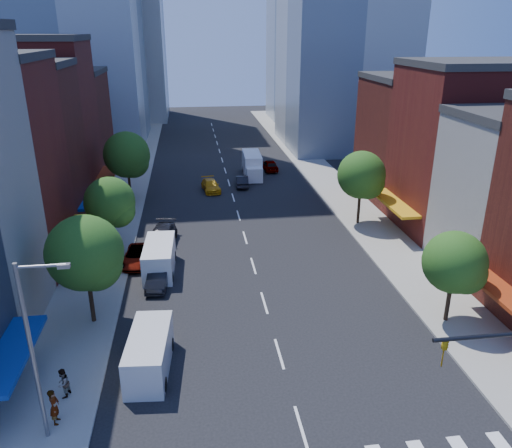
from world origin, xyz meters
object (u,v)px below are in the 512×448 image
Objects in this scene: cargo_van_far at (159,258)px; traffic_car_far at (270,165)px; parked_car_front at (152,344)px; cargo_van_near at (149,354)px; parked_car_rear at (162,236)px; box_truck at (252,166)px; pedestrian_near at (54,406)px; parked_car_second at (158,277)px; parked_car_third at (137,256)px; traffic_car_oncoming at (242,181)px; pedestrian_far at (63,383)px; taxi at (211,186)px.

cargo_van_far is 1.28× the size of traffic_car_far.
parked_car_front is 0.70× the size of cargo_van_near.
box_truck is (10.84, 21.32, 0.60)m from parked_car_rear.
box_truck reaches higher than parked_car_front.
cargo_van_far is (-0.01, -5.53, 0.39)m from parked_car_rear.
parked_car_front is 0.52× the size of box_truck.
box_truck is 3.88× the size of pedestrian_near.
parked_car_second is 4.54m from parked_car_third.
parked_car_second is 0.78× the size of parked_car_rear.
parked_car_rear is 0.99× the size of cargo_van_near.
traffic_car_oncoming is 2.50× the size of pedestrian_far.
pedestrian_far is (-2.38, -16.06, 0.32)m from parked_car_third.
taxi is 11.80m from traffic_car_far.
cargo_van_near is 0.97× the size of cargo_van_far.
cargo_van_near reaches higher than parked_car_second.
box_truck is (1.84, 4.51, 0.71)m from traffic_car_oncoming.
taxi is 36.46m from pedestrian_far.
pedestrian_far is at bearing -108.04° from box_truck.
taxi is 1.03× the size of traffic_car_far.
parked_car_rear is (0.00, 7.81, 0.09)m from parked_car_second.
box_truck is at bearing 69.97° from cargo_van_far.
parked_car_third is 18.10m from pedestrian_near.
pedestrian_near reaches higher than pedestrian_far.
cargo_van_far is at bearing -15.31° from pedestrian_near.
taxi is (7.01, 19.17, 0.01)m from parked_car_third.
traffic_car_far is (13.55, 41.79, -0.37)m from cargo_van_near.
box_truck reaches higher than pedestrian_near.
traffic_car_oncoming reaches higher than taxi.
parked_car_rear is at bearing 95.68° from parked_car_second.
traffic_car_oncoming is 38.91m from pedestrian_far.
cargo_van_near is 43.94m from traffic_car_far.
taxi is at bearing -132.34° from box_truck.
parked_car_rear is 22.04m from pedestrian_near.
parked_car_third is 2.46× the size of pedestrian_near.
parked_car_second is at bearing 94.59° from cargo_van_near.
taxi is at bearing -177.89° from pedestrian_far.
parked_car_second is 14.47m from pedestrian_near.
traffic_car_oncoming is at bearing 68.14° from parked_car_rear.
traffic_car_far is at bearing -21.92° from pedestrian_near.
traffic_car_oncoming is 4.92m from box_truck.
traffic_car_far is at bearing -119.17° from traffic_car_oncoming.
traffic_car_oncoming is (9.01, 34.88, -0.45)m from cargo_van_near.
parked_car_rear is 3.30× the size of pedestrian_far.
taxi is 0.62× the size of box_truck.
pedestrian_near is 1.16× the size of pedestrian_far.
cargo_van_near is at bearing 68.78° from traffic_car_far.
traffic_car_far is at bearing 44.02° from box_truck.
parked_car_rear is 1.32× the size of traffic_car_oncoming.
traffic_car_oncoming reaches higher than parked_car_third.
taxi is at bearing 78.32° from cargo_van_far.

